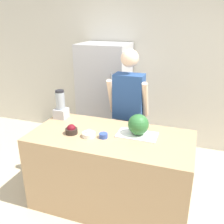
{
  "coord_description": "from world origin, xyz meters",
  "views": [
    {
      "loc": [
        0.8,
        -1.83,
        2.07
      ],
      "look_at": [
        0.0,
        0.46,
        1.13
      ],
      "focal_mm": 40.0,
      "sensor_mm": 36.0,
      "label": 1
    }
  ],
  "objects_px": {
    "refrigerator": "(105,96)",
    "blender": "(61,106)",
    "bowl_small_blue": "(103,136)",
    "person": "(128,113)",
    "bowl_cherries": "(71,130)",
    "bowl_cream": "(89,134)",
    "watermelon": "(138,124)"
  },
  "relations": [
    {
      "from": "person",
      "to": "bowl_cream",
      "type": "height_order",
      "value": "person"
    },
    {
      "from": "refrigerator",
      "to": "watermelon",
      "type": "relative_size",
      "value": 7.6
    },
    {
      "from": "watermelon",
      "to": "bowl_cherries",
      "type": "relative_size",
      "value": 1.67
    },
    {
      "from": "person",
      "to": "blender",
      "type": "bearing_deg",
      "value": -149.39
    },
    {
      "from": "watermelon",
      "to": "bowl_small_blue",
      "type": "relative_size",
      "value": 2.46
    },
    {
      "from": "bowl_cream",
      "to": "bowl_small_blue",
      "type": "height_order",
      "value": "bowl_cream"
    },
    {
      "from": "person",
      "to": "watermelon",
      "type": "distance_m",
      "value": 0.67
    },
    {
      "from": "refrigerator",
      "to": "blender",
      "type": "distance_m",
      "value": 1.16
    },
    {
      "from": "bowl_cream",
      "to": "refrigerator",
      "type": "bearing_deg",
      "value": 104.48
    },
    {
      "from": "person",
      "to": "watermelon",
      "type": "bearing_deg",
      "value": -65.39
    },
    {
      "from": "bowl_small_blue",
      "to": "person",
      "type": "bearing_deg",
      "value": 86.16
    },
    {
      "from": "bowl_cherries",
      "to": "bowl_small_blue",
      "type": "relative_size",
      "value": 1.47
    },
    {
      "from": "refrigerator",
      "to": "bowl_cherries",
      "type": "distance_m",
      "value": 1.5
    },
    {
      "from": "watermelon",
      "to": "blender",
      "type": "bearing_deg",
      "value": 171.03
    },
    {
      "from": "person",
      "to": "bowl_small_blue",
      "type": "bearing_deg",
      "value": -93.84
    },
    {
      "from": "refrigerator",
      "to": "bowl_cream",
      "type": "relative_size",
      "value": 11.93
    },
    {
      "from": "bowl_small_blue",
      "to": "refrigerator",
      "type": "bearing_deg",
      "value": 110.19
    },
    {
      "from": "watermelon",
      "to": "blender",
      "type": "distance_m",
      "value": 1.03
    },
    {
      "from": "watermelon",
      "to": "refrigerator",
      "type": "bearing_deg",
      "value": 123.85
    },
    {
      "from": "bowl_cream",
      "to": "blender",
      "type": "distance_m",
      "value": 0.66
    },
    {
      "from": "person",
      "to": "bowl_cherries",
      "type": "xyz_separation_m",
      "value": [
        -0.41,
        -0.79,
        0.04
      ]
    },
    {
      "from": "refrigerator",
      "to": "bowl_small_blue",
      "type": "height_order",
      "value": "refrigerator"
    },
    {
      "from": "watermelon",
      "to": "bowl_small_blue",
      "type": "xyz_separation_m",
      "value": [
        -0.33,
        -0.18,
        -0.1
      ]
    },
    {
      "from": "bowl_small_blue",
      "to": "blender",
      "type": "distance_m",
      "value": 0.78
    },
    {
      "from": "bowl_cherries",
      "to": "bowl_cream",
      "type": "relative_size",
      "value": 0.94
    },
    {
      "from": "refrigerator",
      "to": "bowl_small_blue",
      "type": "distance_m",
      "value": 1.57
    },
    {
      "from": "person",
      "to": "bowl_small_blue",
      "type": "distance_m",
      "value": 0.78
    },
    {
      "from": "refrigerator",
      "to": "bowl_small_blue",
      "type": "relative_size",
      "value": 18.69
    },
    {
      "from": "refrigerator",
      "to": "bowl_small_blue",
      "type": "xyz_separation_m",
      "value": [
        0.54,
        -1.47,
        0.07
      ]
    },
    {
      "from": "bowl_cherries",
      "to": "refrigerator",
      "type": "bearing_deg",
      "value": 96.88
    },
    {
      "from": "refrigerator",
      "to": "blender",
      "type": "height_order",
      "value": "refrigerator"
    },
    {
      "from": "bowl_cherries",
      "to": "bowl_cream",
      "type": "xyz_separation_m",
      "value": [
        0.21,
        -0.01,
        -0.01
      ]
    }
  ]
}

